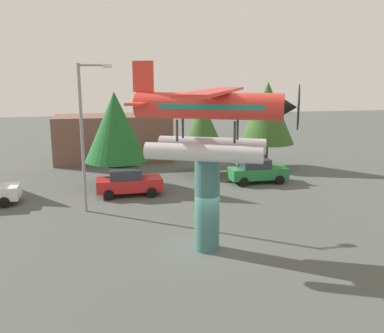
{
  "coord_description": "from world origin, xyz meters",
  "views": [
    {
      "loc": [
        -4.47,
        -16.78,
        7.49
      ],
      "look_at": [
        0.0,
        3.0,
        3.15
      ],
      "focal_mm": 38.82,
      "sensor_mm": 36.0,
      "label": 1
    }
  ],
  "objects_px": {
    "floatplane_monument": "(211,118)",
    "streetlight_primary": "(85,128)",
    "display_pedestal": "(207,204)",
    "tree_east": "(115,127)",
    "storefront_building": "(113,138)",
    "tree_center_back": "(203,129)",
    "car_mid_red": "(128,182)",
    "car_far_green": "(257,171)",
    "tree_far_east": "(267,113)"
  },
  "relations": [
    {
      "from": "floatplane_monument",
      "to": "streetlight_primary",
      "type": "bearing_deg",
      "value": 153.43
    },
    {
      "from": "display_pedestal",
      "to": "tree_east",
      "type": "relative_size",
      "value": 0.64
    },
    {
      "from": "streetlight_primary",
      "to": "tree_east",
      "type": "height_order",
      "value": "streetlight_primary"
    },
    {
      "from": "streetlight_primary",
      "to": "storefront_building",
      "type": "bearing_deg",
      "value": 82.56
    },
    {
      "from": "floatplane_monument",
      "to": "tree_center_back",
      "type": "distance_m",
      "value": 14.92
    },
    {
      "from": "car_mid_red",
      "to": "floatplane_monument",
      "type": "bearing_deg",
      "value": -73.41
    },
    {
      "from": "car_far_green",
      "to": "tree_far_east",
      "type": "bearing_deg",
      "value": 61.11
    },
    {
      "from": "floatplane_monument",
      "to": "tree_far_east",
      "type": "height_order",
      "value": "floatplane_monument"
    },
    {
      "from": "car_mid_red",
      "to": "tree_center_back",
      "type": "bearing_deg",
      "value": 37.58
    },
    {
      "from": "car_far_green",
      "to": "floatplane_monument",
      "type": "bearing_deg",
      "value": -120.81
    },
    {
      "from": "storefront_building",
      "to": "tree_east",
      "type": "xyz_separation_m",
      "value": [
        -0.16,
        -9.96,
        2.14
      ]
    },
    {
      "from": "car_far_green",
      "to": "tree_east",
      "type": "xyz_separation_m",
      "value": [
        -9.99,
        1.19,
        3.33
      ]
    },
    {
      "from": "car_far_green",
      "to": "display_pedestal",
      "type": "bearing_deg",
      "value": -121.39
    },
    {
      "from": "tree_east",
      "to": "car_far_green",
      "type": "bearing_deg",
      "value": -6.79
    },
    {
      "from": "tree_east",
      "to": "tree_far_east",
      "type": "relative_size",
      "value": 0.92
    },
    {
      "from": "car_mid_red",
      "to": "car_far_green",
      "type": "xyz_separation_m",
      "value": [
        9.38,
        1.27,
        0.0
      ]
    },
    {
      "from": "storefront_building",
      "to": "display_pedestal",
      "type": "bearing_deg",
      "value": -81.71
    },
    {
      "from": "tree_center_back",
      "to": "car_far_green",
      "type": "bearing_deg",
      "value": -47.14
    },
    {
      "from": "car_mid_red",
      "to": "tree_far_east",
      "type": "relative_size",
      "value": 0.59
    },
    {
      "from": "car_mid_red",
      "to": "tree_east",
      "type": "distance_m",
      "value": 4.18
    },
    {
      "from": "display_pedestal",
      "to": "storefront_building",
      "type": "xyz_separation_m",
      "value": [
        -3.21,
        22.0,
        -0.03
      ]
    },
    {
      "from": "floatplane_monument",
      "to": "streetlight_primary",
      "type": "distance_m",
      "value": 8.69
    },
    {
      "from": "display_pedestal",
      "to": "floatplane_monument",
      "type": "height_order",
      "value": "floatplane_monument"
    },
    {
      "from": "floatplane_monument",
      "to": "streetlight_primary",
      "type": "xyz_separation_m",
      "value": [
        -5.32,
        6.79,
        -1.1
      ]
    },
    {
      "from": "floatplane_monument",
      "to": "tree_east",
      "type": "relative_size",
      "value": 1.5
    },
    {
      "from": "tree_east",
      "to": "storefront_building",
      "type": "bearing_deg",
      "value": 89.09
    },
    {
      "from": "display_pedestal",
      "to": "tree_center_back",
      "type": "bearing_deg",
      "value": 76.63
    },
    {
      "from": "storefront_building",
      "to": "tree_east",
      "type": "relative_size",
      "value": 1.57
    },
    {
      "from": "display_pedestal",
      "to": "floatplane_monument",
      "type": "relative_size",
      "value": 0.43
    },
    {
      "from": "streetlight_primary",
      "to": "tree_east",
      "type": "xyz_separation_m",
      "value": [
        1.83,
        5.31,
        -0.56
      ]
    },
    {
      "from": "car_mid_red",
      "to": "storefront_building",
      "type": "bearing_deg",
      "value": 92.08
    },
    {
      "from": "display_pedestal",
      "to": "tree_far_east",
      "type": "height_order",
      "value": "tree_far_east"
    },
    {
      "from": "floatplane_monument",
      "to": "streetlight_primary",
      "type": "height_order",
      "value": "streetlight_primary"
    },
    {
      "from": "car_far_green",
      "to": "tree_center_back",
      "type": "xyz_separation_m",
      "value": [
        -3.22,
        3.47,
        2.76
      ]
    },
    {
      "from": "car_mid_red",
      "to": "storefront_building",
      "type": "relative_size",
      "value": 0.4
    },
    {
      "from": "floatplane_monument",
      "to": "car_mid_red",
      "type": "distance_m",
      "value": 11.23
    },
    {
      "from": "streetlight_primary",
      "to": "floatplane_monument",
      "type": "bearing_deg",
      "value": -51.92
    },
    {
      "from": "car_far_green",
      "to": "car_mid_red",
      "type": "bearing_deg",
      "value": -172.28
    },
    {
      "from": "floatplane_monument",
      "to": "tree_east",
      "type": "distance_m",
      "value": 12.7
    },
    {
      "from": "car_mid_red",
      "to": "tree_center_back",
      "type": "height_order",
      "value": "tree_center_back"
    },
    {
      "from": "streetlight_primary",
      "to": "car_far_green",
      "type": "bearing_deg",
      "value": 19.23
    },
    {
      "from": "car_mid_red",
      "to": "tree_far_east",
      "type": "bearing_deg",
      "value": 27.11
    },
    {
      "from": "car_far_green",
      "to": "tree_center_back",
      "type": "bearing_deg",
      "value": 132.86
    },
    {
      "from": "display_pedestal",
      "to": "floatplane_monument",
      "type": "distance_m",
      "value": 3.77
    },
    {
      "from": "storefront_building",
      "to": "car_mid_red",
      "type": "bearing_deg",
      "value": -87.92
    },
    {
      "from": "car_far_green",
      "to": "streetlight_primary",
      "type": "xyz_separation_m",
      "value": [
        -11.82,
        -4.12,
        3.89
      ]
    },
    {
      "from": "tree_center_back",
      "to": "tree_far_east",
      "type": "height_order",
      "value": "tree_far_east"
    },
    {
      "from": "floatplane_monument",
      "to": "storefront_building",
      "type": "relative_size",
      "value": 0.95
    },
    {
      "from": "car_mid_red",
      "to": "tree_east",
      "type": "xyz_separation_m",
      "value": [
        -0.61,
        2.46,
        3.33
      ]
    },
    {
      "from": "storefront_building",
      "to": "tree_center_back",
      "type": "distance_m",
      "value": 10.25
    }
  ]
}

